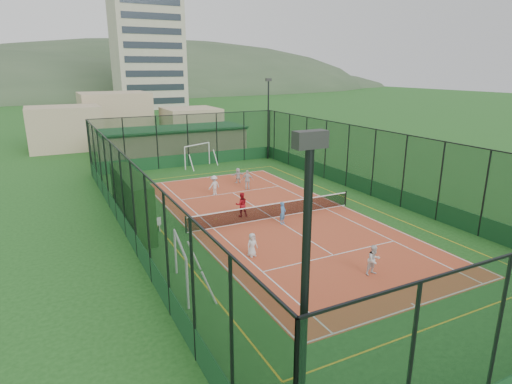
# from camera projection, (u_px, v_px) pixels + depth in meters

# --- Properties ---
(ground) EXTENTS (300.00, 300.00, 0.00)m
(ground) POSITION_uv_depth(u_px,v_px,m) (273.00, 218.00, 27.42)
(ground) COLOR #1D4D1A
(ground) RESTS_ON ground
(court_slab) EXTENTS (11.17, 23.97, 0.01)m
(court_slab) POSITION_uv_depth(u_px,v_px,m) (273.00, 218.00, 27.42)
(court_slab) COLOR #CC442D
(court_slab) RESTS_ON ground
(tennis_net) EXTENTS (11.67, 0.12, 1.06)m
(tennis_net) POSITION_uv_depth(u_px,v_px,m) (273.00, 210.00, 27.27)
(tennis_net) COLOR black
(tennis_net) RESTS_ON ground
(perimeter_fence) EXTENTS (18.12, 34.12, 5.00)m
(perimeter_fence) POSITION_uv_depth(u_px,v_px,m) (273.00, 180.00, 26.72)
(perimeter_fence) COLOR #103218
(perimeter_fence) RESTS_ON ground
(floodlight_sw) EXTENTS (0.60, 0.26, 8.25)m
(floodlight_sw) POSITION_uv_depth(u_px,v_px,m) (303.00, 342.00, 8.32)
(floodlight_sw) COLOR black
(floodlight_sw) RESTS_ON ground
(floodlight_ne) EXTENTS (0.60, 0.26, 8.25)m
(floodlight_ne) POSITION_uv_depth(u_px,v_px,m) (268.00, 119.00, 44.21)
(floodlight_ne) COLOR black
(floodlight_ne) RESTS_ON ground
(clubhouse) EXTENTS (15.20, 7.20, 3.15)m
(clubhouse) POSITION_uv_depth(u_px,v_px,m) (174.00, 142.00, 45.82)
(clubhouse) COLOR tan
(clubhouse) RESTS_ON ground
(apartment_tower) EXTENTS (15.00, 12.00, 30.00)m
(apartment_tower) POSITION_uv_depth(u_px,v_px,m) (147.00, 42.00, 98.67)
(apartment_tower) COLOR beige
(apartment_tower) RESTS_ON ground
(distant_hills) EXTENTS (200.00, 60.00, 24.00)m
(distant_hills) POSITION_uv_depth(u_px,v_px,m) (74.00, 94.00, 155.90)
(distant_hills) COLOR #384C33
(distant_hills) RESTS_ON ground
(hedge_left) EXTENTS (1.12, 7.48, 3.27)m
(hedge_left) POSITION_uv_depth(u_px,v_px,m) (132.00, 201.00, 25.47)
(hedge_left) COLOR black
(hedge_left) RESTS_ON ground
(white_bench) EXTENTS (1.63, 0.46, 0.91)m
(white_bench) POSITION_uv_depth(u_px,v_px,m) (147.00, 225.00, 24.87)
(white_bench) COLOR white
(white_bench) RESTS_ON ground
(futsal_goal_near) EXTENTS (3.46, 1.45, 2.16)m
(futsal_goal_near) POSITION_uv_depth(u_px,v_px,m) (181.00, 267.00, 18.28)
(futsal_goal_near) COLOR white
(futsal_goal_near) RESTS_ON ground
(futsal_goal_far) EXTENTS (3.45, 2.29, 2.16)m
(futsal_goal_far) POSITION_uv_depth(u_px,v_px,m) (197.00, 156.00, 41.32)
(futsal_goal_far) COLOR white
(futsal_goal_far) RESTS_ON ground
(child_near_left) EXTENTS (0.67, 0.51, 1.24)m
(child_near_left) POSITION_uv_depth(u_px,v_px,m) (252.00, 245.00, 21.66)
(child_near_left) COLOR silver
(child_near_left) RESTS_ON court_slab
(child_near_mid) EXTENTS (0.61, 0.55, 1.39)m
(child_near_mid) POSITION_uv_depth(u_px,v_px,m) (283.00, 213.00, 26.20)
(child_near_mid) COLOR #4584C4
(child_near_mid) RESTS_ON court_slab
(child_near_right) EXTENTS (0.71, 0.56, 1.45)m
(child_near_right) POSITION_uv_depth(u_px,v_px,m) (374.00, 260.00, 19.71)
(child_near_right) COLOR white
(child_near_right) RESTS_ON court_slab
(child_far_left) EXTENTS (1.08, 0.81, 1.50)m
(child_far_left) POSITION_uv_depth(u_px,v_px,m) (214.00, 185.00, 32.17)
(child_far_left) COLOR silver
(child_far_left) RESTS_ON court_slab
(child_far_right) EXTENTS (0.98, 0.75, 1.55)m
(child_far_right) POSITION_uv_depth(u_px,v_px,m) (248.00, 180.00, 33.63)
(child_far_right) COLOR silver
(child_far_right) RESTS_ON court_slab
(child_far_back) EXTENTS (1.17, 0.38, 1.26)m
(child_far_back) POSITION_uv_depth(u_px,v_px,m) (238.00, 175.00, 35.59)
(child_far_back) COLOR silver
(child_far_back) RESTS_ON court_slab
(coach) EXTENTS (0.88, 0.75, 1.58)m
(coach) POSITION_uv_depth(u_px,v_px,m) (242.00, 204.00, 27.50)
(coach) COLOR #B5131D
(coach) RESTS_ON court_slab
(tennis_balls) EXTENTS (5.09, 0.74, 0.07)m
(tennis_balls) POSITION_uv_depth(u_px,v_px,m) (260.00, 212.00, 28.42)
(tennis_balls) COLOR #CCE033
(tennis_balls) RESTS_ON court_slab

